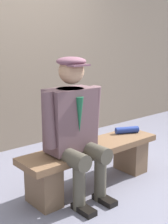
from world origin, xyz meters
TOP-DOWN VIEW (x-y plane):
  - ground_plane at (0.00, 0.00)m, footprint 30.00×30.00m
  - bench at (0.00, 0.00)m, footprint 1.52×0.39m
  - seated_man at (0.27, 0.06)m, footprint 0.62×0.58m
  - rolled_magazine at (-0.56, -0.05)m, footprint 0.27×0.18m
  - stadium_wall at (0.00, -1.59)m, footprint 12.00×0.24m

SIDE VIEW (x-z plane):
  - ground_plane at x=0.00m, z-range 0.00..0.00m
  - bench at x=0.00m, z-range 0.06..0.48m
  - rolled_magazine at x=-0.56m, z-range 0.42..0.49m
  - seated_man at x=0.27m, z-range 0.06..1.34m
  - stadium_wall at x=0.00m, z-range 0.00..2.40m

